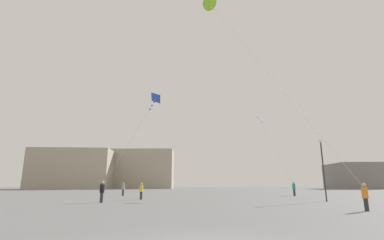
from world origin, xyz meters
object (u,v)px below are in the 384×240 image
Objects in this scene: person_in_orange at (365,196)px; kite_cobalt_delta at (153,103)px; kite_lime_diamond at (210,4)px; lamppost_east at (322,160)px; person_in_yellow at (141,190)px; building_centre_hall at (135,169)px; kite_violet_diamond at (259,119)px; building_right_hall at (352,176)px; person_in_black at (102,191)px; person_in_grey at (123,188)px; building_left_hall at (75,170)px; person_in_teal at (294,188)px.

person_in_orange is 13.58m from kite_cobalt_delta.
kite_lime_diamond reaches higher than lamppost_east.
person_in_yellow is 0.11× the size of kite_lime_diamond.
person_in_orange is 87.70m from building_centre_hall.
lamppost_east is (3.34, -8.55, -5.88)m from kite_violet_diamond.
person_in_black is at bearing -131.93° from building_right_hall.
building_left_hall reaches higher than person_in_grey.
lamppost_east reaches higher than person_in_black.
kite_lime_diamond is 0.61× the size of building_left_hall.
lamppost_east is (14.44, 9.28, -2.61)m from kite_cobalt_delta.
building_left_hall is at bearing 0.59° from person_in_yellow.
building_centre_hall is 4.72× the size of lamppost_east.
person_in_yellow is 0.90× the size of person_in_teal.
person_in_yellow reaches higher than person_in_orange.
lamppost_east is at bearing -128.50° from person_in_yellow.
lamppost_east reaches higher than person_in_yellow.
building_left_hall reaches higher than person_in_teal.
person_in_black is 20.82m from kite_violet_diamond.
building_left_hall reaches higher than person_in_orange.
kite_lime_diamond is at bearing -75.55° from building_centre_hall.
building_centre_hall is (-10.08, 61.27, 5.69)m from person_in_grey.
person_in_yellow is at bearing -160.34° from kite_violet_diamond.
person_in_grey is 0.11× the size of building_right_hall.
kite_cobalt_delta reaches higher than person_in_orange.
person_in_teal is (18.66, 8.24, 0.10)m from person_in_yellow.
lamppost_east is (31.00, -73.67, -2.94)m from building_centre_hall.
kite_lime_diamond is at bearing -131.44° from person_in_black.
building_centre_hall is 1.62× the size of building_right_hall.
kite_lime_diamond is (6.52, -9.27, 14.95)m from person_in_yellow.
person_in_yellow is at bearing 63.08° from person_in_teal.
lamppost_east is at bearing -53.47° from building_left_hall.
person_in_grey is at bearing 167.64° from kite_violet_diamond.
person_in_black is 1.02× the size of person_in_grey.
person_in_teal is 0.12× the size of kite_lime_diamond.
person_in_black is at bearing -81.34° from building_centre_hall.
lamppost_east is at bearing -67.18° from building_centre_hall.
person_in_yellow is 14.26m from kite_cobalt_delta.
building_right_hall is (51.56, 71.92, -11.81)m from kite_lime_diamond.
person_in_teal is 0.21× the size of kite_violet_diamond.
person_in_black is 0.32× the size of lamppost_east.
person_in_yellow is 0.10× the size of building_right_hall.
building_centre_hall is at bearing -6.62° from person_in_black.
building_right_hall is at bearing -57.20° from person_in_black.
kite_lime_diamond is at bearing 43.32° from kite_cobalt_delta.
person_in_yellow is 0.19× the size of kite_violet_diamond.
building_right_hall is at bearing -5.85° from building_centre_hall.
person_in_black is 75.93m from building_centre_hall.
kite_cobalt_delta is at bearing 165.10° from person_in_yellow.
building_right_hall is at bearing 54.36° from kite_lime_diamond.
kite_violet_diamond reaches higher than person_in_orange.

